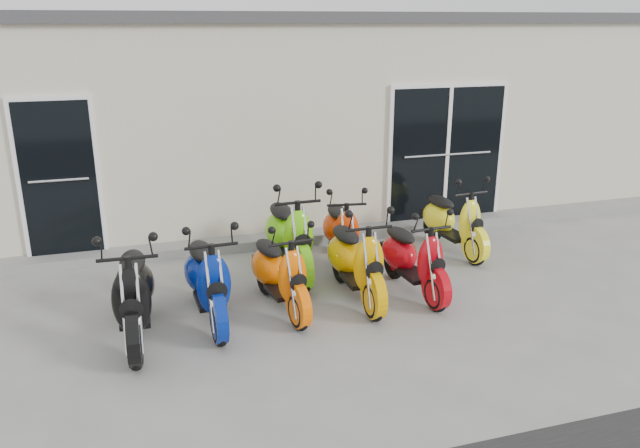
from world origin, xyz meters
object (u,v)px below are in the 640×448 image
Objects in this scene: scooter_front_orange_a at (279,263)px; scooter_front_orange_b at (356,250)px; scooter_front_blue at (207,268)px; scooter_back_green at (289,225)px; scooter_front_black at (132,281)px; scooter_back_yellow at (454,212)px; scooter_front_red at (414,248)px; scooter_back_red at (341,223)px.

scooter_front_orange_b reaches higher than scooter_front_orange_a.
scooter_back_green is (1.21, 1.08, 0.04)m from scooter_front_blue.
scooter_back_green is at bearing 39.26° from scooter_front_blue.
scooter_front_orange_a is at bearing 10.51° from scooter_front_black.
scooter_back_yellow is (3.68, 1.19, -0.03)m from scooter_front_blue.
scooter_front_black is 2.38m from scooter_back_green.
scooter_front_black reaches higher than scooter_front_orange_b.
scooter_front_orange_b is (2.56, 0.26, -0.02)m from scooter_front_black.
scooter_back_yellow is at bearing 13.72° from scooter_front_orange_a.
scooter_front_orange_a is 0.98× the size of scooter_back_yellow.
scooter_back_green reaches higher than scooter_front_orange_b.
scooter_front_red is at bearing 5.99° from scooter_front_black.
scooter_front_blue is 1.77m from scooter_front_orange_b.
scooter_front_black is at bearing -144.67° from scooter_back_red.
scooter_front_blue is at bearing -167.76° from scooter_back_yellow.
scooter_back_green reaches higher than scooter_front_blue.
scooter_back_green is (-0.56, 1.02, 0.04)m from scooter_front_orange_b.
scooter_front_black is 1.04× the size of scooter_front_orange_b.
scooter_front_orange_b is 1.07× the size of scooter_back_red.
scooter_front_red is 0.86× the size of scooter_back_green.
scooter_front_orange_b reaches higher than scooter_back_red.
scooter_front_orange_b reaches higher than scooter_front_red.
scooter_front_orange_b is (1.77, 0.06, 0.00)m from scooter_front_blue.
scooter_back_green is (-1.30, 1.06, 0.09)m from scooter_front_red.
scooter_front_orange_b is at bearing -62.15° from scooter_back_green.
scooter_front_blue is 1.08× the size of scooter_front_orange_a.
scooter_front_black is 0.82m from scooter_front_blue.
scooter_front_blue is 0.93× the size of scooter_back_green.
scooter_front_orange_a is at bearing -126.14° from scooter_back_red.
scooter_front_black is 3.10m from scooter_back_red.
scooter_front_blue reaches higher than scooter_front_red.
scooter_back_red is (2.77, 1.40, -0.06)m from scooter_front_black.
scooter_back_red is at bearing 37.10° from scooter_front_orange_a.
scooter_front_black is 1.10× the size of scooter_back_red.
scooter_back_yellow is at bearing 1.69° from scooter_back_green.
scooter_back_yellow is at bearing 15.36° from scooter_front_blue.
scooter_back_yellow reaches higher than scooter_front_red.
scooter_front_blue reaches higher than scooter_back_red.
scooter_front_red is (2.51, 0.02, -0.05)m from scooter_front_blue.
scooter_back_red is 0.99× the size of scooter_back_yellow.
scooter_back_yellow is (2.47, 0.11, -0.08)m from scooter_back_green.
scooter_back_red is (1.97, 1.19, -0.04)m from scooter_front_blue.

